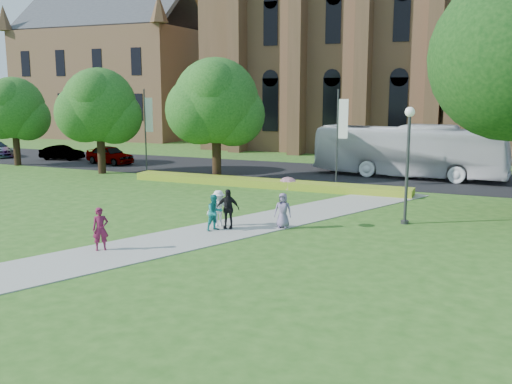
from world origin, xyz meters
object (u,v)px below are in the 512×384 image
at_px(tour_coach, 409,151).
at_px(car_0, 110,155).
at_px(streetlamp, 408,151).
at_px(car_1, 62,153).
at_px(pedestrian_0, 100,229).

xyz_separation_m(tour_coach, car_0, (-23.33, -2.17, -1.06)).
relative_size(streetlamp, car_1, 1.41).
bearing_deg(tour_coach, car_0, 100.45).
height_order(car_0, pedestrian_0, pedestrian_0).
relative_size(tour_coach, car_1, 3.48).
distance_m(streetlamp, car_1, 33.18).
bearing_deg(streetlamp, pedestrian_0, -137.85).
relative_size(car_0, pedestrian_0, 2.67).
height_order(car_0, car_1, car_0).
xyz_separation_m(streetlamp, car_0, (-25.19, 12.00, -2.53)).
height_order(streetlamp, car_0, streetlamp).
bearing_deg(car_0, car_1, 96.54).
xyz_separation_m(tour_coach, pedestrian_0, (-8.00, -23.10, -0.96)).
relative_size(streetlamp, car_0, 1.20).
bearing_deg(pedestrian_0, tour_coach, 28.52).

